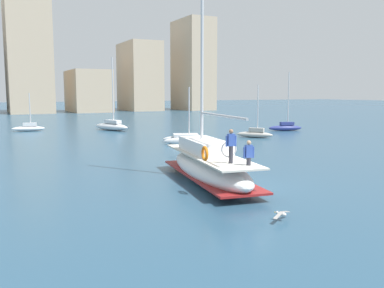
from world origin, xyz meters
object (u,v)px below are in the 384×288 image
at_px(main_sailboat, 209,165).
at_px(moored_cutter_left, 29,128).
at_px(moored_sloop_far, 186,138).
at_px(moored_cutter_right, 255,133).
at_px(moored_sloop_near, 112,126).
at_px(seagull, 281,214).
at_px(moored_catamaran, 286,127).

height_order(main_sailboat, moored_cutter_left, main_sailboat).
distance_m(main_sailboat, moored_sloop_far, 16.48).
xyz_separation_m(moored_cutter_left, moored_cutter_right, (20.47, -18.31, 0.02)).
bearing_deg(moored_cutter_left, main_sailboat, -80.68).
bearing_deg(main_sailboat, moored_cutter_right, 48.20).
bearing_deg(moored_sloop_near, main_sailboat, -96.59).
xyz_separation_m(moored_sloop_near, seagull, (-4.47, -38.28, -0.35)).
bearing_deg(seagull, moored_cutter_right, 56.45).
bearing_deg(seagull, moored_sloop_far, 72.66).
distance_m(main_sailboat, moored_sloop_near, 31.44).
bearing_deg(moored_cutter_right, moored_catamaran, 30.52).
bearing_deg(seagull, moored_cutter_left, 96.61).
bearing_deg(main_sailboat, moored_sloop_far, 68.21).
bearing_deg(moored_sloop_far, moored_cutter_right, 7.94).
bearing_deg(moored_sloop_far, main_sailboat, -111.79).
distance_m(moored_sloop_near, moored_cutter_left, 9.98).
xyz_separation_m(moored_sloop_near, moored_catamaran, (19.07, -10.07, -0.11)).
xyz_separation_m(moored_sloop_near, moored_cutter_right, (11.15, -14.73, -0.17)).
bearing_deg(moored_catamaran, moored_cutter_left, 154.34).
bearing_deg(moored_catamaran, seagull, -129.83).
bearing_deg(moored_sloop_near, moored_catamaran, -27.83).
height_order(moored_sloop_near, moored_catamaran, moored_sloop_near).
bearing_deg(moored_catamaran, main_sailboat, -136.97).
bearing_deg(moored_sloop_near, moored_cutter_right, -52.88).
distance_m(moored_sloop_far, moored_cutter_left, 22.82).
distance_m(moored_sloop_near, seagull, 38.54).
distance_m(moored_sloop_far, seagull, 23.41).
distance_m(main_sailboat, moored_catamaran, 31.02).
relative_size(main_sailboat, moored_cutter_left, 2.99).
height_order(main_sailboat, seagull, main_sailboat).
xyz_separation_m(moored_cutter_left, seagull, (4.85, -41.85, -0.16)).
bearing_deg(seagull, moored_catamaran, 50.17).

